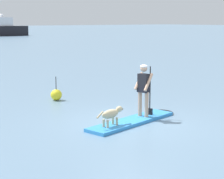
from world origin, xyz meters
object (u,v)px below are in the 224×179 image
(moored_boat_center, at_px, (4,29))
(paddleboard, at_px, (136,120))
(dog, at_px, (111,114))
(marker_buoy, at_px, (56,95))
(person_paddler, at_px, (144,87))

(moored_boat_center, bearing_deg, paddleboard, -109.43)
(dog, relative_size, marker_buoy, 1.19)
(moored_boat_center, bearing_deg, marker_buoy, -110.95)
(person_paddler, distance_m, moored_boat_center, 70.95)
(paddleboard, height_order, moored_boat_center, moored_boat_center)
(paddleboard, height_order, dog, dog)
(person_paddler, relative_size, moored_boat_center, 0.19)
(dog, xyz_separation_m, moored_boat_center, (24.82, 67.31, 0.95))
(paddleboard, relative_size, moored_boat_center, 0.43)
(paddleboard, bearing_deg, dog, -168.55)
(paddleboard, height_order, marker_buoy, marker_buoy)
(paddleboard, relative_size, dog, 3.35)
(paddleboard, bearing_deg, person_paddler, 11.45)
(paddleboard, xyz_separation_m, dog, (-1.15, -0.23, 0.40))
(paddleboard, distance_m, person_paddler, 1.06)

